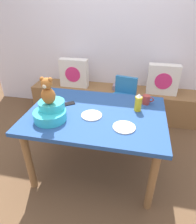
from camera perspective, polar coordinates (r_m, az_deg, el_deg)
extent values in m
plane|color=brown|center=(2.41, -0.51, -15.46)|extent=(8.00, 8.00, 0.00)
cube|color=silver|center=(3.18, 5.67, 22.68)|extent=(4.40, 0.10, 2.60)
cube|color=olive|center=(3.26, 4.13, 3.04)|extent=(2.60, 0.44, 0.46)
cube|color=white|center=(3.19, -6.93, 11.12)|extent=(0.44, 0.14, 0.44)
cylinder|color=#E02D72|center=(3.12, -7.35, 10.67)|extent=(0.24, 0.01, 0.24)
cube|color=white|center=(3.05, 18.24, 8.89)|extent=(0.44, 0.14, 0.44)
cylinder|color=#E02D72|center=(2.99, 18.34, 8.38)|extent=(0.24, 0.01, 0.24)
cube|color=gray|center=(3.13, 6.20, 7.19)|extent=(0.20, 0.14, 0.08)
cube|color=#264C8C|center=(1.96, -0.61, -0.71)|extent=(1.35, 0.97, 0.04)
cylinder|color=olive|center=(2.09, -19.37, -13.23)|extent=(0.07, 0.07, 0.70)
cylinder|color=olive|center=(1.87, 15.36, -18.74)|extent=(0.07, 0.07, 0.70)
cylinder|color=olive|center=(2.63, -11.21, -1.81)|extent=(0.07, 0.07, 0.70)
cylinder|color=olive|center=(2.46, 14.93, -4.81)|extent=(0.07, 0.07, 0.70)
cylinder|color=#2672B2|center=(2.71, 7.07, 3.54)|extent=(0.34, 0.34, 0.10)
cube|color=#2672B2|center=(2.77, 8.13, 7.70)|extent=(0.30, 0.11, 0.24)
cube|color=white|center=(2.53, 5.98, 3.14)|extent=(0.33, 0.25, 0.02)
cylinder|color=silver|center=(2.75, 3.50, -2.68)|extent=(0.03, 0.03, 0.46)
cylinder|color=silver|center=(2.73, 9.32, -3.32)|extent=(0.03, 0.03, 0.46)
cylinder|color=silver|center=(2.98, 4.33, 0.23)|extent=(0.03, 0.03, 0.46)
cylinder|color=silver|center=(2.97, 9.69, -0.35)|extent=(0.03, 0.03, 0.46)
cylinder|color=#32C0CD|center=(1.87, -13.66, -0.95)|extent=(0.30, 0.30, 0.09)
cylinder|color=#32C0CD|center=(1.88, -13.22, 2.07)|extent=(0.24, 0.24, 0.07)
ellipsoid|color=#AA6228|center=(1.80, -14.14, 4.54)|extent=(0.13, 0.11, 0.15)
sphere|color=#AA6228|center=(1.75, -14.63, 7.99)|extent=(0.10, 0.10, 0.10)
sphere|color=beige|center=(1.72, -15.18, 7.20)|extent=(0.04, 0.04, 0.04)
sphere|color=#AA6228|center=(1.75, -15.91, 9.17)|extent=(0.04, 0.04, 0.04)
sphere|color=#AA6228|center=(1.72, -13.65, 9.08)|extent=(0.04, 0.04, 0.04)
cylinder|color=gold|center=(1.99, 11.52, 2.34)|extent=(0.07, 0.07, 0.15)
cone|color=white|center=(1.95, 11.80, 4.73)|extent=(0.06, 0.06, 0.03)
cylinder|color=#9E332D|center=(2.15, 13.71, 3.48)|extent=(0.08, 0.08, 0.09)
torus|color=#9E332D|center=(2.15, 15.10, 3.44)|extent=(0.06, 0.01, 0.06)
cylinder|color=white|center=(1.89, -1.85, -0.98)|extent=(0.20, 0.20, 0.01)
cylinder|color=white|center=(1.74, 7.54, -4.38)|extent=(0.20, 0.20, 0.01)
cube|color=black|center=(2.12, -8.67, 2.36)|extent=(0.16, 0.14, 0.01)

